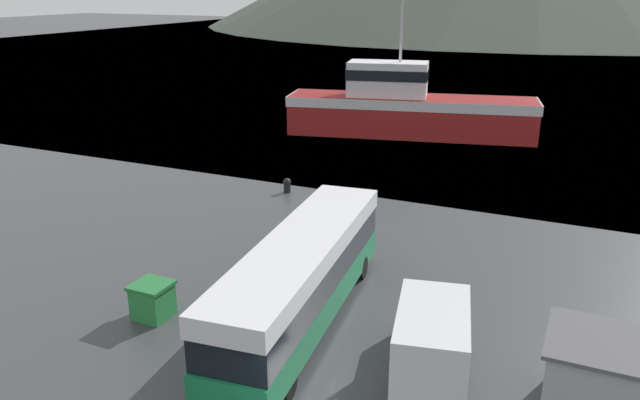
# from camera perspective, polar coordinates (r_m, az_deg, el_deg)

# --- Properties ---
(water_surface) EXTENTS (240.00, 240.00, 0.00)m
(water_surface) POSITION_cam_1_polar(r_m,az_deg,el_deg) (151.85, 22.96, 13.36)
(water_surface) COLOR #3D5160
(water_surface) RESTS_ON ground
(tour_bus) EXTENTS (3.65, 12.00, 3.19)m
(tour_bus) POSITION_cam_1_polar(r_m,az_deg,el_deg) (21.53, -1.66, -6.94)
(tour_bus) COLOR #146B3D
(tour_bus) RESTS_ON ground
(delivery_van) EXTENTS (3.11, 5.71, 2.64)m
(delivery_van) POSITION_cam_1_polar(r_m,az_deg,el_deg) (18.98, 10.20, -12.57)
(delivery_van) COLOR silver
(delivery_van) RESTS_ON ground
(fishing_boat) EXTENTS (19.59, 8.20, 10.27)m
(fishing_boat) POSITION_cam_1_polar(r_m,az_deg,el_deg) (49.69, 7.94, 8.40)
(fishing_boat) COLOR maroon
(fishing_boat) RESTS_ON water_surface
(storage_bin) EXTENTS (1.31, 1.28, 1.30)m
(storage_bin) POSITION_cam_1_polar(r_m,az_deg,el_deg) (23.17, -15.06, -8.82)
(storage_bin) COLOR #287F3D
(storage_bin) RESTS_ON ground
(dock_kiosk) EXTENTS (2.84, 2.86, 2.35)m
(dock_kiosk) POSITION_cam_1_polar(r_m,az_deg,el_deg) (19.04, 24.00, -14.67)
(dock_kiosk) COLOR #93999E
(dock_kiosk) RESTS_ON ground
(small_boat) EXTENTS (6.30, 6.09, 0.94)m
(small_boat) POSITION_cam_1_polar(r_m,az_deg,el_deg) (54.45, 14.14, 7.08)
(small_boat) COLOR #1E5138
(small_boat) RESTS_ON water_surface
(mooring_bollard) EXTENTS (0.46, 0.46, 0.83)m
(mooring_bollard) POSITION_cam_1_polar(r_m,az_deg,el_deg) (35.63, -3.03, 1.39)
(mooring_bollard) COLOR black
(mooring_bollard) RESTS_ON ground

